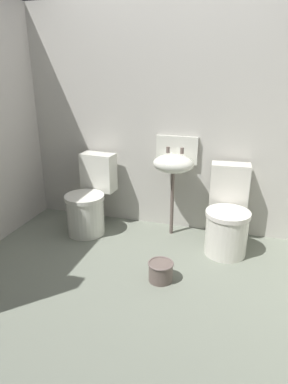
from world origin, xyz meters
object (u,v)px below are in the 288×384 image
at_px(sink, 174,163).
at_px(bucket, 161,271).
at_px(toilet_right, 227,218).
at_px(toilet_left, 89,201).

relative_size(sink, bucket, 4.69).
height_order(sink, bucket, sink).
bearing_deg(bucket, toilet_right, 55.58).
distance_m(sink, bucket, 1.10).
bearing_deg(toilet_right, bucket, 51.68).
relative_size(toilet_left, toilet_right, 1.00).
distance_m(toilet_right, bucket, 0.85).
height_order(toilet_right, bucket, toilet_right).
relative_size(toilet_left, bucket, 3.70).
xyz_separation_m(sink, bucket, (0.10, -0.86, -0.67)).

